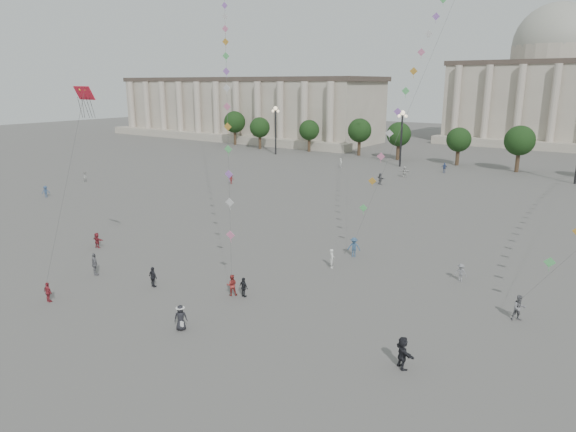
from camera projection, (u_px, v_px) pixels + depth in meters
The scene contains 27 objects.
ground at pixel (188, 316), 35.56m from camera, with size 360.00×360.00×0.00m, color #504E4C.
hall_west at pixel (243, 108), 149.56m from camera, with size 84.00×26.22×17.20m.
hall_central at pixel (550, 88), 133.63m from camera, with size 48.30×34.30×35.50m.
tree_row at pixel (494, 140), 95.56m from camera, with size 137.12×5.12×8.00m.
lamp_post_far_west at pixel (276, 121), 114.13m from camera, with size 2.00×0.90×10.65m.
lamp_post_mid_west at pixel (402, 128), 97.23m from camera, with size 2.00×0.90×10.65m.
person_crowd_0 at pixel (444, 168), 91.99m from camera, with size 1.07×0.44×1.82m, color #394C81.
person_crowd_1 at pixel (85, 177), 83.77m from camera, with size 0.77×0.60×1.58m, color #BBBCB7.
person_crowd_2 at pixel (231, 179), 82.01m from camera, with size 0.98×0.56×1.52m, color maroon.
person_crowd_3 at pixel (403, 353), 28.90m from camera, with size 1.78×0.57×1.92m, color black.
person_crowd_4 at pixel (404, 172), 87.65m from camera, with size 1.74×0.56×1.88m, color silver.
person_crowd_5 at pixel (46, 192), 72.23m from camera, with size 1.07×0.61×1.65m, color #324B72.
person_crowd_6 at pixel (461, 273), 41.69m from camera, with size 0.97×0.56×1.50m, color slate.
person_crowd_10 at pixel (341, 163), 97.46m from camera, with size 0.65×0.43×1.79m, color silver.
person_crowd_12 at pixel (380, 179), 81.53m from camera, with size 1.70×0.54×1.83m, color #5C5D61.
person_crowd_13 at pixel (332, 258), 44.74m from camera, with size 0.62×0.41×1.70m, color white.
tourist_0 at pixel (48, 292), 37.73m from camera, with size 0.90×0.37×1.53m, color maroon.
tourist_1 at pixel (244, 287), 38.63m from camera, with size 0.90×0.38×1.54m, color black.
tourist_2 at pixel (97, 240), 50.19m from camera, with size 1.40×0.45×1.51m, color maroon.
tourist_3 at pixel (95, 264), 42.93m from camera, with size 1.14×0.47×1.94m, color slate.
tourist_4 at pixel (153, 277), 40.48m from camera, with size 0.98×0.41×1.67m, color black.
kite_flyer_0 at pixel (232, 285), 38.91m from camera, with size 0.81×0.63×1.66m, color maroon.
kite_flyer_1 at pixel (354, 247), 47.56m from camera, with size 1.20×0.69×1.85m, color #335174.
kite_flyer_2 at pixel (519, 308), 34.76m from camera, with size 0.88×0.69×1.81m, color slate.
hat_person at pixel (181, 317), 33.41m from camera, with size 0.99×0.97×1.72m.
dragon_kite at pixel (85, 103), 39.46m from camera, with size 2.23×3.10×14.51m.
kite_train_west at pixel (225, 12), 61.47m from camera, with size 37.38×40.84×69.81m.
Camera 1 is at (24.65, -22.50, 15.71)m, focal length 32.00 mm.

